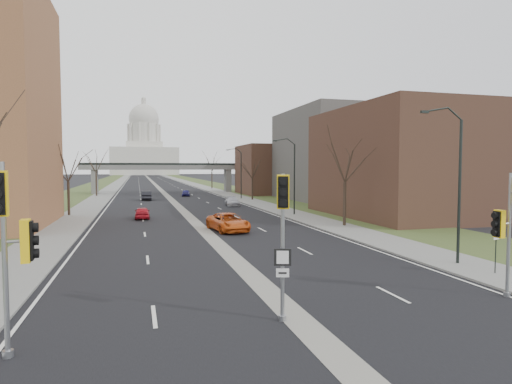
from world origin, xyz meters
name	(u,v)px	position (x,y,z in m)	size (l,w,h in m)	color
ground	(301,323)	(0.00, 0.00, 0.00)	(700.00, 700.00, 0.00)	black
road_surface	(153,182)	(0.00, 150.00, 0.01)	(20.00, 600.00, 0.01)	black
median_strip	(153,182)	(0.00, 150.00, 0.00)	(1.20, 600.00, 0.02)	gray
sidewalk_right	(185,182)	(12.00, 150.00, 0.06)	(4.00, 600.00, 0.12)	gray
sidewalk_left	(119,182)	(-12.00, 150.00, 0.06)	(4.00, 600.00, 0.12)	gray
grass_verge_right	(201,182)	(18.00, 150.00, 0.05)	(8.00, 600.00, 0.10)	#354620
grass_verge_left	(102,182)	(-18.00, 150.00, 0.05)	(8.00, 600.00, 0.10)	#354620
commercial_block_near	(409,163)	(24.00, 28.00, 6.00)	(16.00, 20.00, 12.00)	#4E3324
commercial_block_mid	(342,156)	(28.00, 52.00, 7.50)	(18.00, 22.00, 15.00)	#4F4C48
commercial_block_far	(276,170)	(22.00, 70.00, 5.00)	(14.00, 14.00, 10.00)	#4E3324
pedestrian_bridge	(164,170)	(0.00, 80.00, 4.84)	(34.00, 3.00, 6.45)	slate
capitol	(144,150)	(0.00, 320.00, 18.60)	(48.00, 42.00, 55.75)	silver
streetlight_near	(449,141)	(10.99, 6.00, 6.95)	(2.61, 0.20, 8.70)	black
streetlight_mid	(288,155)	(10.99, 32.00, 6.95)	(2.61, 0.20, 8.70)	black
streetlight_far	(236,159)	(10.99, 58.00, 6.95)	(2.61, 0.20, 8.70)	black
tree_left_b	(68,161)	(-13.00, 38.00, 6.23)	(6.75, 6.75, 8.81)	#382B21
tree_left_c	(96,159)	(-13.00, 72.00, 7.04)	(7.65, 7.65, 9.99)	#382B21
tree_right_a	(345,155)	(13.00, 22.00, 6.64)	(7.20, 7.20, 9.40)	#382B21
tree_right_b	(252,165)	(13.00, 55.00, 5.82)	(6.30, 6.30, 8.22)	#382B21
tree_right_c	(212,161)	(13.00, 95.00, 7.04)	(7.65, 7.65, 9.99)	#382B21
signal_pole_left	(11,231)	(-8.98, -0.52, 3.70)	(0.98, 1.07, 5.66)	gray
signal_pole_median	(283,220)	(-0.68, 0.06, 3.68)	(0.72, 0.88, 5.28)	gray
signal_pole_right	(510,217)	(9.35, 0.29, 3.45)	(0.92, 0.94, 5.27)	gray
speed_limit_sign	(496,241)	(11.98, 3.57, 1.76)	(0.50, 0.19, 2.38)	black
car_left_near	(142,213)	(-5.06, 33.26, 0.65)	(1.53, 3.81, 1.30)	#B11420
car_left_far	(147,196)	(-4.06, 60.25, 0.75)	(1.60, 4.58, 1.51)	black
car_right_near	(228,222)	(2.00, 22.15, 0.77)	(2.56, 5.54, 1.54)	#CD5415
car_right_mid	(232,201)	(7.51, 45.73, 0.64)	(1.80, 4.43, 1.29)	#B2B3BA
car_right_far	(186,193)	(3.39, 68.24, 0.62)	(1.47, 3.66, 1.25)	navy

